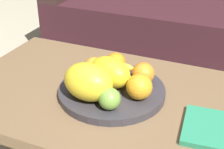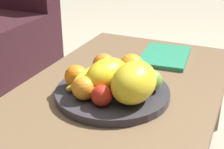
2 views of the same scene
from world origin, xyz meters
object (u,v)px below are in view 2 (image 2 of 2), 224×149
fruit_bowl (112,93)px  melon_smaller_beside (134,82)px  orange_front (131,66)px  magazine (165,56)px  orange_back (76,76)px  coffee_table (116,104)px  melon_large_front (107,75)px  orange_right (84,88)px  apple_left (102,96)px  apple_front (151,80)px  orange_left (104,65)px  banana_bunch (89,80)px

fruit_bowl → melon_smaller_beside: size_ratio=2.17×
orange_front → magazine: orange_front is taller
fruit_bowl → orange_back: 0.12m
coffee_table → melon_large_front: (-0.04, 0.01, 0.12)m
orange_right → melon_smaller_beside: bearing=-70.8°
apple_left → apple_front: bearing=-35.0°
fruit_bowl → orange_left: bearing=38.8°
orange_left → apple_left: orange_left is taller
orange_right → orange_left: bearing=6.2°
melon_large_front → magazine: size_ratio=0.62×
banana_bunch → fruit_bowl: bearing=-69.1°
melon_smaller_beside → magazine: size_ratio=0.66×
melon_smaller_beside → orange_back: size_ratio=2.26×
coffee_table → fruit_bowl: (-0.03, 0.00, 0.05)m
orange_front → orange_left: bearing=100.8°
coffee_table → apple_left: bearing=-174.8°
orange_front → apple_front: 0.11m
orange_right → orange_front: bearing=-21.0°
orange_front → coffee_table: bearing=163.5°
melon_large_front → orange_right: 0.09m
melon_smaller_beside → coffee_table: bearing=51.5°
fruit_bowl → orange_front: 0.12m
orange_front → orange_right: 0.21m
melon_smaller_beside → orange_left: 0.20m
orange_front → apple_front: size_ratio=1.22×
melon_large_front → orange_left: 0.11m
fruit_bowl → banana_bunch: banana_bunch is taller
orange_left → apple_left: bearing=-156.4°
magazine → banana_bunch: bearing=157.1°
apple_front → apple_left: (-0.14, 0.10, -0.00)m
coffee_table → fruit_bowl: 0.06m
orange_left → orange_back: orange_left is taller
apple_left → orange_back: bearing=60.1°
coffee_table → melon_large_front: melon_large_front is taller
coffee_table → melon_smaller_beside: bearing=-128.5°
melon_large_front → orange_front: (0.12, -0.04, -0.01)m
melon_large_front → melon_smaller_beside: (-0.03, -0.10, 0.01)m
orange_right → magazine: orange_right is taller
apple_left → melon_smaller_beside: bearing=-51.2°
coffee_table → apple_left: 0.16m
magazine → orange_front: bearing=166.5°
apple_left → magazine: apple_left is taller
magazine → coffee_table: bearing=164.7°
orange_back → melon_smaller_beside: bearing=-93.0°
apple_left → magazine: size_ratio=0.24×
orange_left → orange_right: orange_left is taller
coffee_table → orange_front: size_ratio=13.57×
orange_back → orange_right: bearing=-134.8°
fruit_bowl → apple_front: 0.13m
coffee_table → apple_front: 0.15m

